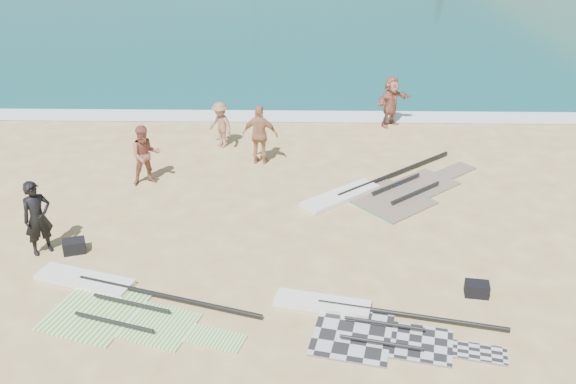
{
  "coord_description": "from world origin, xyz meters",
  "views": [
    {
      "loc": [
        0.96,
        -10.77,
        8.47
      ],
      "look_at": [
        0.68,
        4.0,
        1.0
      ],
      "focal_mm": 40.0,
      "sensor_mm": 36.0,
      "label": 1
    }
  ],
  "objects_px": {
    "gear_bag_near": "(74,246)",
    "rig_grey": "(364,323)",
    "rig_orange": "(383,190)",
    "beachgoer_right": "(391,101)",
    "beachgoer_back": "(260,135)",
    "beachgoer_mid": "(221,125)",
    "gear_bag_far": "(477,289)",
    "beachgoer_left": "(146,155)",
    "person_wetsuit": "(38,218)",
    "rig_green": "(115,301)"
  },
  "relations": [
    {
      "from": "person_wetsuit",
      "to": "beachgoer_back",
      "type": "bearing_deg",
      "value": 6.43
    },
    {
      "from": "person_wetsuit",
      "to": "gear_bag_near",
      "type": "bearing_deg",
      "value": -40.65
    },
    {
      "from": "gear_bag_near",
      "to": "beachgoer_mid",
      "type": "bearing_deg",
      "value": 67.06
    },
    {
      "from": "gear_bag_near",
      "to": "beachgoer_back",
      "type": "xyz_separation_m",
      "value": [
        4.29,
        5.45,
        0.8
      ]
    },
    {
      "from": "gear_bag_near",
      "to": "beachgoer_back",
      "type": "distance_m",
      "value": 6.98
    },
    {
      "from": "rig_orange",
      "to": "beachgoer_back",
      "type": "relative_size",
      "value": 2.88
    },
    {
      "from": "rig_orange",
      "to": "beachgoer_right",
      "type": "bearing_deg",
      "value": 40.67
    },
    {
      "from": "rig_orange",
      "to": "beachgoer_left",
      "type": "xyz_separation_m",
      "value": [
        -6.99,
        0.47,
        0.86
      ]
    },
    {
      "from": "beachgoer_left",
      "to": "rig_grey",
      "type": "bearing_deg",
      "value": -70.66
    },
    {
      "from": "gear_bag_near",
      "to": "rig_grey",
      "type": "bearing_deg",
      "value": -21.37
    },
    {
      "from": "gear_bag_far",
      "to": "beachgoer_back",
      "type": "bearing_deg",
      "value": 126.37
    },
    {
      "from": "rig_orange",
      "to": "beachgoer_right",
      "type": "height_order",
      "value": "beachgoer_right"
    },
    {
      "from": "gear_bag_near",
      "to": "person_wetsuit",
      "type": "height_order",
      "value": "person_wetsuit"
    },
    {
      "from": "rig_green",
      "to": "beachgoer_right",
      "type": "distance_m",
      "value": 13.2
    },
    {
      "from": "rig_grey",
      "to": "person_wetsuit",
      "type": "xyz_separation_m",
      "value": [
        -7.67,
        2.7,
        0.91
      ]
    },
    {
      "from": "gear_bag_near",
      "to": "beachgoer_left",
      "type": "xyz_separation_m",
      "value": [
        0.99,
        3.91,
        0.75
      ]
    },
    {
      "from": "beachgoer_back",
      "to": "person_wetsuit",
      "type": "bearing_deg",
      "value": 55.26
    },
    {
      "from": "rig_grey",
      "to": "gear_bag_near",
      "type": "height_order",
      "value": "gear_bag_near"
    },
    {
      "from": "rig_grey",
      "to": "rig_green",
      "type": "relative_size",
      "value": 0.91
    },
    {
      "from": "rig_grey",
      "to": "beachgoer_mid",
      "type": "distance_m",
      "value": 10.33
    },
    {
      "from": "rig_orange",
      "to": "person_wetsuit",
      "type": "xyz_separation_m",
      "value": [
        -8.74,
        -3.44,
        0.9
      ]
    },
    {
      "from": "beachgoer_back",
      "to": "gear_bag_far",
      "type": "bearing_deg",
      "value": 134.46
    },
    {
      "from": "rig_orange",
      "to": "gear_bag_far",
      "type": "height_order",
      "value": "gear_bag_far"
    },
    {
      "from": "rig_grey",
      "to": "gear_bag_near",
      "type": "relative_size",
      "value": 9.34
    },
    {
      "from": "rig_orange",
      "to": "gear_bag_far",
      "type": "xyz_separation_m",
      "value": [
        1.51,
        -5.04,
        0.1
      ]
    },
    {
      "from": "gear_bag_near",
      "to": "beachgoer_right",
      "type": "relative_size",
      "value": 0.28
    },
    {
      "from": "rig_green",
      "to": "gear_bag_near",
      "type": "height_order",
      "value": "gear_bag_near"
    },
    {
      "from": "rig_grey",
      "to": "rig_green",
      "type": "height_order",
      "value": "rig_green"
    },
    {
      "from": "rig_green",
      "to": "beachgoer_mid",
      "type": "height_order",
      "value": "beachgoer_mid"
    },
    {
      "from": "rig_grey",
      "to": "beachgoer_mid",
      "type": "height_order",
      "value": "beachgoer_mid"
    },
    {
      "from": "person_wetsuit",
      "to": "beachgoer_mid",
      "type": "distance_m",
      "value": 7.71
    },
    {
      "from": "rig_green",
      "to": "gear_bag_far",
      "type": "xyz_separation_m",
      "value": [
        7.94,
        0.45,
        0.11
      ]
    },
    {
      "from": "beachgoer_left",
      "to": "gear_bag_far",
      "type": "bearing_deg",
      "value": -55.47
    },
    {
      "from": "person_wetsuit",
      "to": "beachgoer_right",
      "type": "distance_m",
      "value": 13.1
    },
    {
      "from": "rig_grey",
      "to": "beachgoer_back",
      "type": "relative_size",
      "value": 2.52
    },
    {
      "from": "gear_bag_near",
      "to": "gear_bag_far",
      "type": "bearing_deg",
      "value": -9.61
    },
    {
      "from": "rig_orange",
      "to": "gear_bag_near",
      "type": "relative_size",
      "value": 10.68
    },
    {
      "from": "rig_green",
      "to": "beachgoer_mid",
      "type": "distance_m",
      "value": 8.98
    },
    {
      "from": "gear_bag_near",
      "to": "beachgoer_right",
      "type": "xyz_separation_m",
      "value": [
        8.84,
        8.91,
        0.76
      ]
    },
    {
      "from": "beachgoer_left",
      "to": "person_wetsuit",
      "type": "bearing_deg",
      "value": -136.66
    },
    {
      "from": "rig_grey",
      "to": "rig_green",
      "type": "distance_m",
      "value": 5.4
    },
    {
      "from": "rig_orange",
      "to": "gear_bag_near",
      "type": "height_order",
      "value": "gear_bag_near"
    },
    {
      "from": "rig_grey",
      "to": "beachgoer_left",
      "type": "relative_size",
      "value": 2.67
    },
    {
      "from": "gear_bag_far",
      "to": "beachgoer_mid",
      "type": "distance_m",
      "value": 10.7
    },
    {
      "from": "rig_green",
      "to": "rig_orange",
      "type": "distance_m",
      "value": 8.46
    },
    {
      "from": "rig_green",
      "to": "beachgoer_right",
      "type": "xyz_separation_m",
      "value": [
        7.3,
        10.97,
        0.88
      ]
    },
    {
      "from": "beachgoer_back",
      "to": "beachgoer_mid",
      "type": "bearing_deg",
      "value": -35.42
    },
    {
      "from": "gear_bag_near",
      "to": "person_wetsuit",
      "type": "bearing_deg",
      "value": -179.9
    },
    {
      "from": "rig_grey",
      "to": "person_wetsuit",
      "type": "bearing_deg",
      "value": 173.24
    },
    {
      "from": "rig_orange",
      "to": "beachgoer_left",
      "type": "distance_m",
      "value": 7.06
    }
  ]
}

